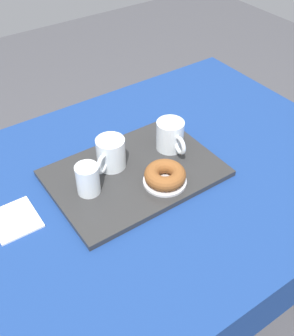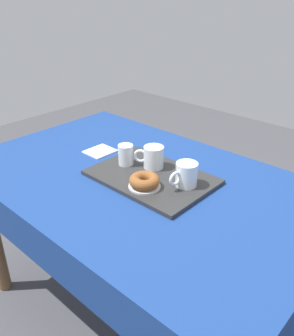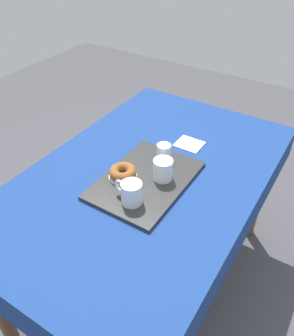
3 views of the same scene
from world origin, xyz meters
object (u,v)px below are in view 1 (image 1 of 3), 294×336
dining_table (126,211)px  serving_tray (135,173)px  sugar_donut_left (165,175)px  paper_napkin (15,220)px  tea_mug_left (170,136)px  water_glass_near (88,181)px  tea_mug_right (111,154)px  donut_plate_left (165,181)px

dining_table → serving_tray: serving_tray is taller
sugar_donut_left → paper_napkin: sugar_donut_left is taller
tea_mug_left → dining_table: bearing=15.7°
dining_table → water_glass_near: (0.10, -0.03, 0.15)m
tea_mug_right → sugar_donut_left: size_ratio=1.00×
tea_mug_right → water_glass_near: 0.12m
serving_tray → tea_mug_right: size_ratio=4.15×
serving_tray → water_glass_near: (0.15, -0.00, 0.05)m
donut_plate_left → serving_tray: bearing=-63.7°
tea_mug_right → paper_napkin: tea_mug_right is taller
water_glass_near → donut_plate_left: (-0.19, 0.09, -0.03)m
tea_mug_right → donut_plate_left: (-0.09, 0.14, -0.04)m
water_glass_near → sugar_donut_left: size_ratio=0.75×
serving_tray → paper_napkin: size_ratio=3.79×
dining_table → sugar_donut_left: bearing=146.8°
tea_mug_left → donut_plate_left: (0.11, 0.12, -0.04)m
dining_table → donut_plate_left: donut_plate_left is taller
dining_table → paper_napkin: size_ratio=11.72×
dining_table → water_glass_near: water_glass_near is taller
tea_mug_left → paper_napkin: size_ratio=1.00×
sugar_donut_left → tea_mug_right: bearing=-59.3°
tea_mug_left → donut_plate_left: tea_mug_left is taller
serving_tray → water_glass_near: size_ratio=5.51×
sugar_donut_left → tea_mug_left: bearing=-132.2°
dining_table → water_glass_near: bearing=-16.3°
tea_mug_left → paper_napkin: tea_mug_left is taller
serving_tray → paper_napkin: 0.35m
serving_tray → donut_plate_left: (-0.04, 0.09, 0.01)m
tea_mug_right → water_glass_near: (0.10, 0.06, -0.00)m
serving_tray → tea_mug_left: size_ratio=3.80×
paper_napkin → serving_tray: bearing=175.0°
donut_plate_left → sugar_donut_left: size_ratio=1.05×
tea_mug_left → sugar_donut_left: bearing=47.8°
tea_mug_left → serving_tray: bearing=11.0°
tea_mug_left → donut_plate_left: 0.16m
dining_table → donut_plate_left: size_ratio=12.15×
water_glass_near → sugar_donut_left: (-0.19, 0.09, -0.01)m
dining_table → tea_mug_left: tea_mug_left is taller
sugar_donut_left → paper_napkin: bearing=-16.7°
tea_mug_left → tea_mug_right: (0.19, -0.03, 0.00)m
water_glass_near → paper_napkin: (0.20, -0.03, -0.05)m
donut_plate_left → sugar_donut_left: bearing=0.0°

